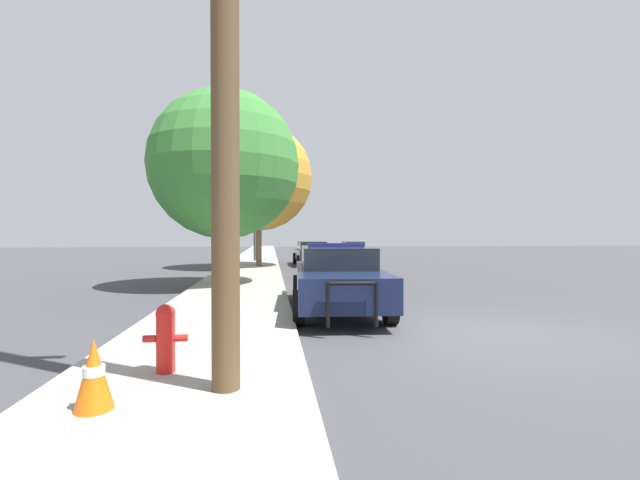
% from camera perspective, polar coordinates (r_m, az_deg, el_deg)
% --- Properties ---
extents(ground_plane, '(110.00, 110.00, 0.00)m').
position_cam_1_polar(ground_plane, '(8.64, 22.10, -11.45)').
color(ground_plane, '#3D3D42').
extents(sidewalk_left, '(3.00, 110.00, 0.13)m').
position_cam_1_polar(sidewalk_left, '(7.67, -14.54, -12.48)').
color(sidewalk_left, '#99968C').
rests_on(sidewalk_left, ground_plane).
extents(police_car, '(2.30, 5.27, 1.61)m').
position_cam_1_polar(police_car, '(10.20, 2.26, -4.91)').
color(police_car, '#141E3D').
rests_on(police_car, ground_plane).
extents(fire_hydrant, '(0.53, 0.23, 0.84)m').
position_cam_1_polar(fire_hydrant, '(5.68, -19.91, -11.94)').
color(fire_hydrant, red).
rests_on(fire_hydrant, sidewalk_left).
extents(utility_pole, '(1.40, 0.31, 7.99)m').
position_cam_1_polar(utility_pole, '(5.32, -12.57, 27.37)').
color(utility_pole, brown).
rests_on(utility_pole, sidewalk_left).
extents(traffic_light, '(3.13, 0.35, 5.56)m').
position_cam_1_polar(traffic_light, '(27.66, -6.29, 5.28)').
color(traffic_light, '#424247').
rests_on(traffic_light, sidewalk_left).
extents(car_background_midblock, '(1.99, 4.66, 1.39)m').
position_cam_1_polar(car_background_midblock, '(25.13, -1.17, -1.69)').
color(car_background_midblock, black).
rests_on(car_background_midblock, ground_plane).
extents(car_background_oncoming, '(1.99, 4.35, 1.24)m').
position_cam_1_polar(car_background_oncoming, '(33.59, 4.48, -1.15)').
color(car_background_oncoming, '#B7B7BC').
rests_on(car_background_oncoming, ground_plane).
extents(tree_sidewalk_mid, '(5.65, 5.65, 7.53)m').
position_cam_1_polar(tree_sidewalk_mid, '(23.05, -8.17, 8.26)').
color(tree_sidewalk_mid, brown).
rests_on(tree_sidewalk_mid, sidewalk_left).
extents(tree_sidewalk_near, '(5.07, 5.07, 6.60)m').
position_cam_1_polar(tree_sidewalk_near, '(15.13, -12.61, 9.76)').
color(tree_sidewalk_near, '#4C3823').
rests_on(tree_sidewalk_near, sidewalk_left).
extents(traffic_cone, '(0.36, 0.36, 0.69)m').
position_cam_1_polar(traffic_cone, '(4.83, -27.92, -15.50)').
color(traffic_cone, orange).
rests_on(traffic_cone, sidewalk_left).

